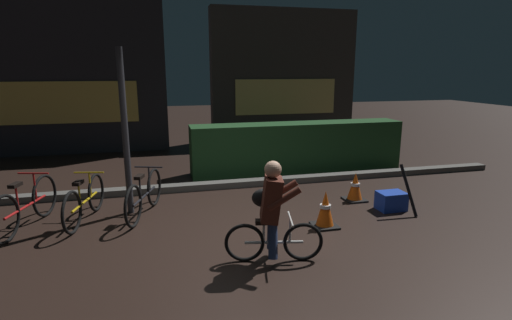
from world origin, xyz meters
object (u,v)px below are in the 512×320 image
traffic_cone_far (355,187)px  blue_crate (391,201)px  cyclist (272,211)px  parked_bike_center_left (144,195)px  parked_bike_leftmost (26,206)px  parked_bike_left_mid (85,201)px  closed_umbrella (409,190)px  street_post (125,133)px  traffic_cone_near (325,210)px

traffic_cone_far → blue_crate: traffic_cone_far is taller
cyclist → parked_bike_center_left: bearing=140.2°
parked_bike_leftmost → parked_bike_left_mid: (0.77, 0.09, -0.02)m
parked_bike_center_left → blue_crate: parked_bike_center_left is taller
traffic_cone_far → blue_crate: (0.36, -0.58, -0.09)m
parked_bike_center_left → closed_umbrella: bearing=-85.5°
parked_bike_center_left → cyclist: size_ratio=1.23×
parked_bike_center_left → blue_crate: size_ratio=3.47×
parked_bike_left_mid → parked_bike_center_left: bearing=-74.9°
street_post → traffic_cone_near: 3.26m
street_post → cyclist: 2.82m
parked_bike_leftmost → traffic_cone_near: size_ratio=2.96×
street_post → parked_bike_center_left: 1.01m
parked_bike_center_left → traffic_cone_far: size_ratio=3.02×
street_post → blue_crate: 4.41m
traffic_cone_far → parked_bike_left_mid: bearing=178.6°
traffic_cone_far → blue_crate: size_ratio=1.15×
street_post → cyclist: street_post is taller
parked_bike_left_mid → cyclist: bearing=-115.9°
parked_bike_leftmost → parked_bike_left_mid: size_ratio=1.07×
parked_bike_center_left → traffic_cone_far: bearing=-74.3°
closed_umbrella → cyclist: bearing=88.4°
street_post → cyclist: bearing=-50.3°
traffic_cone_near → traffic_cone_far: traffic_cone_near is taller
traffic_cone_near → traffic_cone_far: bearing=44.3°
closed_umbrella → blue_crate: bearing=4.7°
parked_bike_leftmost → traffic_cone_far: bearing=-75.3°
parked_bike_left_mid → blue_crate: 4.85m
parked_bike_left_mid → traffic_cone_far: parked_bike_left_mid is taller
cyclist → closed_umbrella: (2.54, 0.96, -0.23)m
parked_bike_center_left → blue_crate: bearing=-82.4°
blue_crate → street_post: bearing=167.8°
parked_bike_left_mid → parked_bike_center_left: size_ratio=0.99×
parked_bike_leftmost → parked_bike_left_mid: parked_bike_leftmost is taller
traffic_cone_far → street_post: bearing=175.1°
parked_bike_center_left → blue_crate: 4.00m
parked_bike_leftmost → cyclist: cyclist is taller
street_post → blue_crate: street_post is taller
street_post → traffic_cone_near: (2.81, -1.30, -1.03)m
parked_bike_left_mid → blue_crate: parked_bike_left_mid is taller
blue_crate → cyclist: (-2.41, -1.21, 0.48)m
parked_bike_leftmost → closed_umbrella: bearing=-83.5°
blue_crate → parked_bike_leftmost: bearing=173.9°
cyclist → closed_umbrella: 2.72m
parked_bike_center_left → blue_crate: (3.93, -0.73, -0.18)m
traffic_cone_far → traffic_cone_near: bearing=-135.7°
parked_bike_left_mid → street_post: bearing=-59.1°
cyclist → traffic_cone_far: bearing=53.0°
street_post → parked_bike_leftmost: street_post is taller
cyclist → closed_umbrella: cyclist is taller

